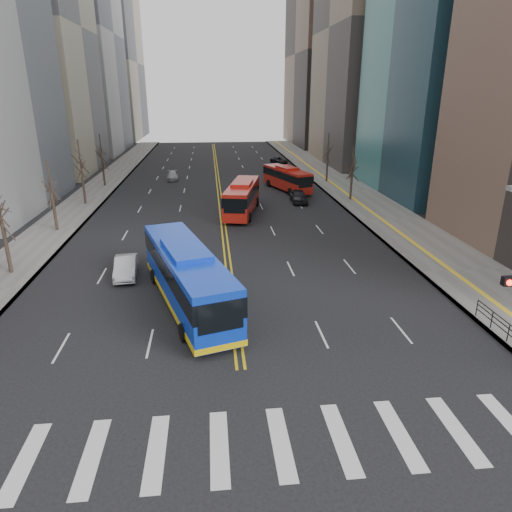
{
  "coord_description": "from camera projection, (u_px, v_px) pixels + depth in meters",
  "views": [
    {
      "loc": [
        -1.19,
        -13.87,
        12.75
      ],
      "look_at": [
        1.36,
        11.22,
        3.59
      ],
      "focal_mm": 32.0,
      "sensor_mm": 36.0,
      "label": 1
    }
  ],
  "objects": [
    {
      "name": "car_dark_far",
      "position": [
        279.0,
        160.0,
        84.79
      ],
      "size": [
        3.3,
        4.58,
        1.16
      ],
      "primitive_type": "imported",
      "rotation": [
        0.0,
        0.0,
        0.37
      ],
      "color": "black",
      "rests_on": "ground"
    },
    {
      "name": "sidewalk_left",
      "position": [
        90.0,
        197.0,
        57.92
      ],
      "size": [
        5.0,
        130.0,
        0.15
      ],
      "primitive_type": "cube",
      "color": "slate",
      "rests_on": "ground"
    },
    {
      "name": "crosswalk",
      "position": [
        250.0,
        445.0,
        17.43
      ],
      "size": [
        26.7,
        4.0,
        0.01
      ],
      "color": "silver",
      "rests_on": "ground"
    },
    {
      "name": "car_white",
      "position": [
        126.0,
        267.0,
        33.11
      ],
      "size": [
        1.87,
        4.4,
        1.41
      ],
      "primitive_type": "imported",
      "rotation": [
        0.0,
        0.0,
        0.09
      ],
      "color": "silver",
      "rests_on": "ground"
    },
    {
      "name": "car_dark_mid",
      "position": [
        299.0,
        196.0,
        54.97
      ],
      "size": [
        1.94,
        4.47,
        1.5
      ],
      "primitive_type": "imported",
      "rotation": [
        0.0,
        0.0,
        -0.04
      ],
      "color": "black",
      "rests_on": "ground"
    },
    {
      "name": "street_trees",
      "position": [
        152.0,
        171.0,
        47.4
      ],
      "size": [
        35.2,
        47.2,
        7.6
      ],
      "color": "#31251E",
      "rests_on": "ground"
    },
    {
      "name": "office_towers",
      "position": [
        212.0,
        17.0,
        73.34
      ],
      "size": [
        83.0,
        134.0,
        58.0
      ],
      "color": "gray",
      "rests_on": "ground"
    },
    {
      "name": "car_silver",
      "position": [
        172.0,
        176.0,
        69.09
      ],
      "size": [
        1.92,
        4.25,
        1.21
      ],
      "primitive_type": "imported",
      "rotation": [
        0.0,
        0.0,
        0.05
      ],
      "color": "#97979C",
      "rests_on": "ground"
    },
    {
      "name": "pedestrian_railing",
      "position": [
        509.0,
        330.0,
        24.12
      ],
      "size": [
        0.06,
        6.06,
        1.02
      ],
      "color": "black",
      "rests_on": "sidewalk_right"
    },
    {
      "name": "centerline",
      "position": [
        218.0,
        180.0,
        68.86
      ],
      "size": [
        0.55,
        100.0,
        0.01
      ],
      "color": "gold",
      "rests_on": "ground"
    },
    {
      "name": "sidewalk_right",
      "position": [
        350.0,
        191.0,
        61.15
      ],
      "size": [
        7.0,
        130.0,
        0.15
      ],
      "primitive_type": "cube",
      "color": "slate",
      "rests_on": "ground"
    },
    {
      "name": "blue_bus",
      "position": [
        187.0,
        275.0,
        28.24
      ],
      "size": [
        6.52,
        13.59,
        3.85
      ],
      "color": "#0D35C6",
      "rests_on": "ground"
    },
    {
      "name": "red_bus_near",
      "position": [
        242.0,
        196.0,
        49.82
      ],
      "size": [
        4.86,
        11.35,
        3.51
      ],
      "color": "red",
      "rests_on": "ground"
    },
    {
      "name": "red_bus_far",
      "position": [
        287.0,
        177.0,
        61.38
      ],
      "size": [
        5.39,
        10.29,
        3.22
      ],
      "color": "red",
      "rests_on": "ground"
    },
    {
      "name": "ground",
      "position": [
        250.0,
        445.0,
        17.43
      ],
      "size": [
        220.0,
        220.0,
        0.0
      ],
      "primitive_type": "plane",
      "color": "black"
    }
  ]
}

